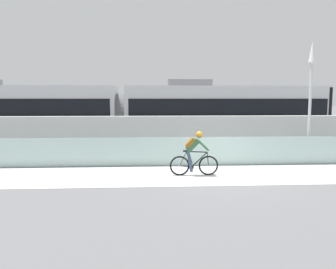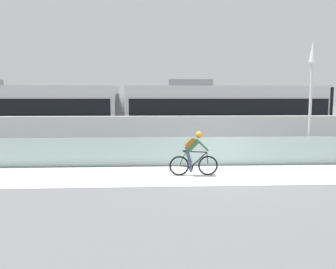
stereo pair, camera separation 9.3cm
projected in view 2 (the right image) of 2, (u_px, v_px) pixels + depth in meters
name	position (u px, v px, depth m)	size (l,w,h in m)	color
ground_plane	(220.00, 175.00, 12.38)	(200.00, 200.00, 0.00)	slate
bike_path_deck	(220.00, 175.00, 12.38)	(32.00, 3.20, 0.01)	beige
glass_parapet	(211.00, 151.00, 14.16)	(32.00, 0.05, 1.18)	silver
concrete_barrier_wall	(204.00, 137.00, 15.90)	(32.00, 0.36, 1.97)	silver
tram_rail_near	(197.00, 150.00, 18.47)	(32.00, 0.08, 0.01)	#595654
tram_rail_far	(194.00, 146.00, 19.90)	(32.00, 0.08, 0.01)	#595654
tram	(122.00, 115.00, 18.77)	(22.56, 2.54, 3.81)	silver
cyclist_on_bike	(194.00, 154.00, 12.25)	(1.77, 0.58, 1.61)	black
lamp_post_antenna	(311.00, 86.00, 14.39)	(0.28, 0.28, 5.20)	gray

